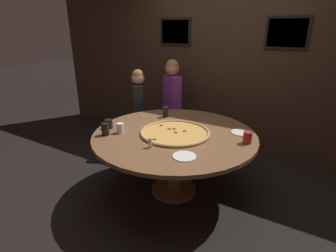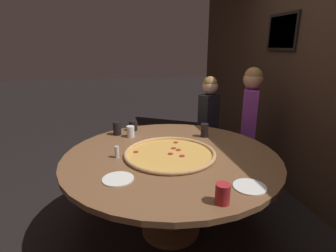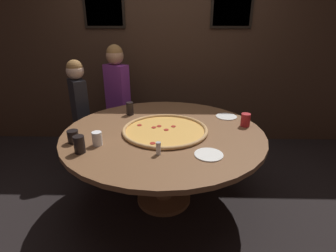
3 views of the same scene
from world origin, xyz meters
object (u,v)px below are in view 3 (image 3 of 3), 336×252
Objects in this scene: dining_table at (164,142)px; drink_cup_near_right at (130,109)px; giant_pizza at (165,130)px; drink_cup_beside_pizza at (73,137)px; drink_cup_far_right at (245,120)px; drink_cup_far_left at (79,144)px; white_plate_near_front at (226,117)px; white_plate_far_back at (209,155)px; condiment_shaker at (158,148)px; drink_cup_near_left at (97,139)px; diner_far_left at (80,108)px; diner_far_right at (118,94)px.

drink_cup_near_right reaches higher than dining_table.
drink_cup_beside_pizza is (-0.73, -0.24, 0.04)m from giant_pizza.
drink_cup_far_left reaches higher than drink_cup_far_right.
white_plate_near_front is (0.62, 0.37, 0.12)m from dining_table.
condiment_shaker is at bearing 179.47° from white_plate_far_back.
drink_cup_near_right is (0.35, 0.67, 0.02)m from drink_cup_beside_pizza.
drink_cup_near_left is at bearing 53.20° from drink_cup_far_left.
drink_cup_far_left is 1.18m from diner_far_left.
diner_far_left is (-1.00, 0.70, -0.04)m from giant_pizza.
condiment_shaker is at bearing -1.50° from drink_cup_far_left.
diner_far_right is (-0.25, 0.62, -0.02)m from drink_cup_near_right.
drink_cup_near_left reaches higher than dining_table.
drink_cup_near_right is 0.10× the size of diner_far_right.
giant_pizza is 0.74m from drink_cup_far_left.
drink_cup_far_left is at bearing -146.35° from giant_pizza.
drink_cup_far_left is at bearing -144.85° from dining_table.
drink_cup_far_right is 0.96m from condiment_shaker.
drink_cup_near_right is at bearing 62.53° from drink_cup_beside_pizza.
white_plate_far_back is 0.37m from condiment_shaker.
drink_cup_far_right is at bearing -14.34° from drink_cup_near_right.
giant_pizza is 0.60× the size of diner_far_left.
drink_cup_near_right is at bearing 74.12° from drink_cup_far_left.
diner_far_left is at bearing 156.25° from drink_cup_near_right.
dining_table is 1.21m from diner_far_left.
drink_cup_near_left is 0.08× the size of diner_far_right.
white_plate_far_back is (0.71, -0.86, -0.06)m from drink_cup_near_right.
drink_cup_beside_pizza is at bearing -117.47° from drink_cup_near_right.
diner_far_left is at bearing 144.97° from dining_table.
drink_cup_far_left reaches higher than dining_table.
diner_far_left reaches higher than drink_cup_near_left.
giant_pizza is 0.54m from white_plate_far_back.
drink_cup_near_right is 0.92m from condiment_shaker.
condiment_shaker is at bearing -174.44° from diner_far_left.
drink_cup_near_right is 0.69m from diner_far_left.
dining_table is 1.40× the size of diner_far_left.
white_plate_far_back is at bearing -9.71° from drink_cup_near_left.
drink_cup_near_left is 0.83× the size of drink_cup_far_left.
drink_cup_near_left is at bearing 125.54° from diner_far_right.
dining_table is 0.77m from drink_cup_beside_pizza.
white_plate_near_front is (1.22, 0.80, -0.06)m from drink_cup_far_left.
diner_far_left is (-1.61, 0.32, -0.03)m from white_plate_near_front.
drink_cup_near_right reaches higher than white_plate_far_back.
diner_far_left is at bearing 139.68° from white_plate_far_back.
white_plate_far_back is 0.86m from white_plate_near_front.
white_plate_far_back is at bearing -125.04° from drink_cup_far_right.
white_plate_far_back is at bearing -52.15° from giant_pizza.
drink_cup_far_left reaches higher than white_plate_near_front.
diner_far_left reaches higher than giant_pizza.
white_plate_near_front is at bearing 71.34° from white_plate_far_back.
diner_far_left is at bearing 73.65° from diner_far_right.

